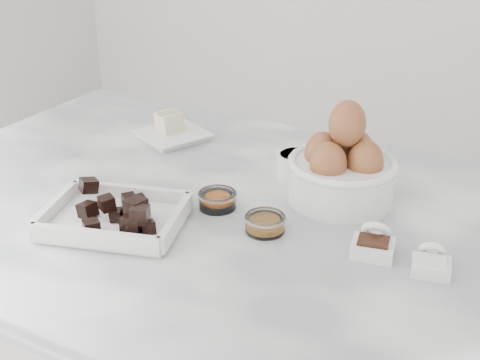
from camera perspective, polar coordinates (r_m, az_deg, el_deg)
name	(u,v)px	position (r m, az deg, el deg)	size (l,w,h in m)	color
marble_slab	(221,216)	(1.13, -1.63, -3.10)	(1.20, 0.80, 0.04)	white
chocolate_dish	(114,213)	(1.07, -10.71, -2.78)	(0.25, 0.22, 0.06)	white
butter_plate	(172,131)	(1.40, -5.84, 4.21)	(0.17, 0.17, 0.05)	white
sugar_ramekin	(297,164)	(1.22, 4.85, 1.35)	(0.08, 0.08, 0.05)	white
egg_bowl	(342,169)	(1.13, 8.73, 0.96)	(0.19, 0.19, 0.18)	white
honey_bowl	(265,223)	(1.04, 2.16, -3.69)	(0.07, 0.07, 0.03)	white
zest_bowl	(217,199)	(1.11, -1.93, -1.64)	(0.07, 0.07, 0.03)	white
vanilla_spoon	(374,243)	(1.01, 11.34, -5.33)	(0.07, 0.08, 0.05)	white
salt_spoon	(431,262)	(0.98, 16.00, -6.76)	(0.06, 0.07, 0.04)	white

